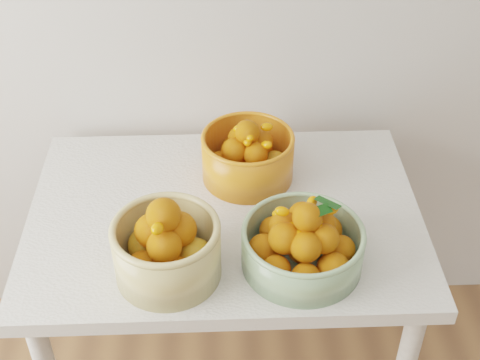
# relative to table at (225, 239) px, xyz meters

# --- Properties ---
(table) EXTENTS (1.00, 0.70, 0.75)m
(table) POSITION_rel_table_xyz_m (0.00, 0.00, 0.00)
(table) COLOR silver
(table) RESTS_ON ground
(bowl_cream) EXTENTS (0.27, 0.27, 0.21)m
(bowl_cream) POSITION_rel_table_xyz_m (-0.13, -0.21, 0.18)
(bowl_cream) COLOR tan
(bowl_cream) RESTS_ON table
(bowl_green) EXTENTS (0.37, 0.37, 0.18)m
(bowl_green) POSITION_rel_table_xyz_m (0.18, -0.19, 0.16)
(bowl_green) COLOR #89AC7F
(bowl_green) RESTS_ON table
(bowl_orange) EXTENTS (0.30, 0.30, 0.18)m
(bowl_orange) POSITION_rel_table_xyz_m (0.06, 0.14, 0.17)
(bowl_orange) COLOR orange
(bowl_orange) RESTS_ON table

